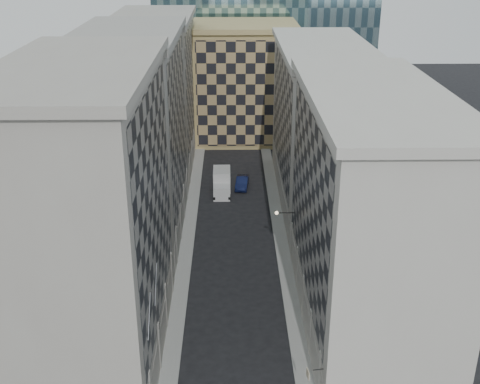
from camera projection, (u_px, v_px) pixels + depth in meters
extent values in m
cube|color=gray|center=(188.00, 240.00, 67.52)|extent=(1.50, 100.00, 0.15)
cube|color=gray|center=(281.00, 239.00, 67.67)|extent=(1.50, 100.00, 0.15)
cube|color=gray|center=(90.00, 224.00, 45.47)|extent=(10.00, 22.00, 23.00)
cube|color=gray|center=(154.00, 206.00, 44.95)|extent=(0.25, 19.36, 18.00)
cube|color=gray|center=(161.00, 332.00, 49.44)|extent=(0.45, 21.12, 3.20)
cube|color=gray|center=(73.00, 68.00, 40.80)|extent=(10.80, 22.80, 0.70)
cylinder|color=gray|center=(155.00, 347.00, 46.68)|extent=(0.90, 0.90, 4.40)
cylinder|color=gray|center=(162.00, 306.00, 51.73)|extent=(0.90, 0.90, 4.40)
cylinder|color=gray|center=(168.00, 273.00, 56.78)|extent=(0.90, 0.90, 4.40)
cube|color=gray|center=(133.00, 139.00, 65.89)|extent=(10.00, 22.00, 22.00)
cube|color=gray|center=(177.00, 126.00, 65.37)|extent=(0.25, 19.36, 17.00)
cube|color=gray|center=(181.00, 216.00, 69.66)|extent=(0.45, 21.12, 3.20)
cube|color=gray|center=(126.00, 34.00, 61.41)|extent=(10.80, 22.80, 0.70)
cylinder|color=gray|center=(173.00, 246.00, 61.84)|extent=(0.90, 0.90, 4.40)
cylinder|color=gray|center=(177.00, 222.00, 66.89)|extent=(0.90, 0.90, 4.40)
cylinder|color=gray|center=(181.00, 202.00, 71.95)|extent=(0.90, 0.90, 4.40)
cylinder|color=gray|center=(184.00, 184.00, 77.00)|extent=(0.90, 0.90, 4.40)
cube|color=gray|center=(156.00, 95.00, 86.30)|extent=(10.00, 22.00, 21.00)
cube|color=gray|center=(190.00, 84.00, 85.78)|extent=(0.25, 19.36, 16.00)
cube|color=gray|center=(192.00, 153.00, 89.88)|extent=(0.45, 21.12, 3.20)
cube|color=gray|center=(152.00, 17.00, 82.03)|extent=(10.80, 22.80, 0.70)
cylinder|color=gray|center=(187.00, 169.00, 82.06)|extent=(0.90, 0.90, 4.40)
cylinder|color=gray|center=(189.00, 155.00, 87.11)|extent=(0.90, 0.90, 4.40)
cylinder|color=gray|center=(192.00, 143.00, 92.17)|extent=(0.90, 0.90, 4.40)
cylinder|color=gray|center=(194.00, 133.00, 97.22)|extent=(0.90, 0.90, 4.40)
cube|color=#B8B2A8|center=(367.00, 217.00, 50.06)|extent=(10.00, 26.00, 20.00)
cube|color=gray|center=(309.00, 201.00, 49.40)|extent=(0.25, 22.88, 15.00)
cube|color=#B8B2A8|center=(305.00, 303.00, 53.30)|extent=(0.45, 24.96, 3.20)
cube|color=#B8B2A8|center=(378.00, 95.00, 45.98)|extent=(10.80, 26.80, 0.70)
cylinder|color=#B8B2A8|center=(324.00, 377.00, 43.51)|extent=(0.90, 0.90, 4.40)
cylinder|color=#B8B2A8|center=(315.00, 333.00, 48.29)|extent=(0.90, 0.90, 4.40)
cylinder|color=#B8B2A8|center=(307.00, 297.00, 53.07)|extent=(0.90, 0.90, 4.40)
cylinder|color=#B8B2A8|center=(301.00, 267.00, 57.84)|extent=(0.90, 0.90, 4.40)
cylinder|color=#B8B2A8|center=(295.00, 242.00, 62.62)|extent=(0.90, 0.90, 4.40)
cube|color=#B8B2A8|center=(321.00, 127.00, 75.07)|extent=(10.00, 28.00, 19.00)
cube|color=gray|center=(283.00, 116.00, 74.41)|extent=(0.25, 24.64, 14.00)
cube|color=#B8B2A8|center=(281.00, 186.00, 78.11)|extent=(0.45, 26.88, 3.20)
cube|color=#B8B2A8|center=(326.00, 48.00, 71.19)|extent=(10.80, 28.80, 0.70)
cube|color=tan|center=(245.00, 84.00, 99.03)|extent=(16.00, 14.00, 18.00)
cube|color=tan|center=(246.00, 95.00, 92.51)|extent=(15.20, 0.25, 16.50)
cube|color=tan|center=(245.00, 26.00, 95.33)|extent=(16.80, 14.80, 0.80)
cube|color=#2E2824|center=(232.00, 40.00, 109.90)|extent=(6.00, 6.00, 28.00)
cylinder|color=gray|center=(149.00, 316.00, 40.49)|extent=(0.10, 2.33, 2.33)
cylinder|color=gray|center=(156.00, 284.00, 44.17)|extent=(0.10, 2.33, 2.33)
cylinder|color=black|center=(286.00, 213.00, 59.74)|extent=(1.80, 0.08, 0.08)
sphere|color=#FFE5B2|center=(277.00, 213.00, 59.73)|extent=(0.36, 0.36, 0.36)
cube|color=beige|center=(222.00, 192.00, 78.12)|extent=(2.17, 2.37, 1.77)
cube|color=beige|center=(222.00, 180.00, 80.21)|extent=(2.28, 3.54, 3.04)
cylinder|color=black|center=(214.00, 197.00, 77.55)|extent=(0.30, 0.88, 0.88)
cylinder|color=black|center=(229.00, 197.00, 77.59)|extent=(0.30, 0.88, 0.88)
cylinder|color=black|center=(215.00, 184.00, 81.70)|extent=(0.30, 0.88, 0.88)
cylinder|color=black|center=(229.00, 184.00, 81.74)|extent=(0.30, 0.88, 0.88)
imported|color=#10183D|center=(242.00, 182.00, 81.45)|extent=(2.06, 4.68, 1.50)
cylinder|color=black|center=(318.00, 370.00, 41.25)|extent=(0.75, 0.16, 0.06)
cube|color=#C9B694|center=(308.00, 374.00, 41.39)|extent=(0.15, 0.65, 0.65)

